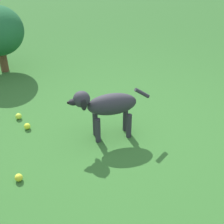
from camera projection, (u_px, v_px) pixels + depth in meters
The scene contains 5 objects.
ground at pixel (119, 138), 3.07m from camera, with size 14.00×14.00×0.00m, color #2D6026.
dog at pixel (107, 106), 2.91m from camera, with size 0.22×0.80×0.54m.
tennis_ball_0 at pixel (19, 178), 2.54m from camera, with size 0.07×0.07×0.07m, color #CCD131.
tennis_ball_1 at pixel (19, 116), 3.35m from camera, with size 0.07×0.07×0.07m, color #C1DE39.
tennis_ball_2 at pixel (27, 126), 3.18m from camera, with size 0.07×0.07×0.07m, color #CEE02E.
Camera 1 is at (2.42, -0.51, 1.84)m, focal length 49.12 mm.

